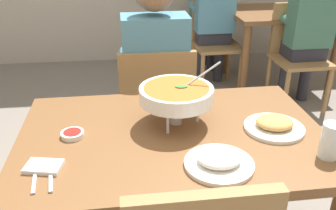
{
  "coord_description": "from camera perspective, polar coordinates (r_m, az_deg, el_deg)",
  "views": [
    {
      "loc": [
        -0.18,
        -1.24,
        1.49
      ],
      "look_at": [
        0.0,
        0.15,
        0.8
      ],
      "focal_mm": 39.13,
      "sensor_mm": 36.0,
      "label": 1
    }
  ],
  "objects": [
    {
      "name": "patron_bg_right",
      "position": [
        3.67,
        7.15,
        14.14
      ],
      "size": [
        0.4,
        0.45,
        1.31
      ],
      "color": "#2D2D38",
      "rests_on": "ground_plane"
    },
    {
      "name": "rice_plate",
      "position": [
        1.27,
        7.97,
        -8.63
      ],
      "size": [
        0.24,
        0.24,
        0.06
      ],
      "color": "white",
      "rests_on": "dining_table_main"
    },
    {
      "name": "dining_table_far",
      "position": [
        3.87,
        16.95,
        11.91
      ],
      "size": [
        1.0,
        0.8,
        0.75
      ],
      "color": "brown",
      "rests_on": "ground_plane"
    },
    {
      "name": "chair_bg_left",
      "position": [
        3.48,
        19.42,
        8.18
      ],
      "size": [
        0.45,
        0.45,
        0.9
      ],
      "color": "olive",
      "rests_on": "ground_plane"
    },
    {
      "name": "drink_glass",
      "position": [
        1.4,
        23.94,
        -5.36
      ],
      "size": [
        0.07,
        0.07,
        0.13
      ],
      "color": "silver",
      "rests_on": "dining_table_main"
    },
    {
      "name": "chair_bg_right",
      "position": [
        3.73,
        7.33,
        10.6
      ],
      "size": [
        0.46,
        0.46,
        0.9
      ],
      "color": "olive",
      "rests_on": "ground_plane"
    },
    {
      "name": "sauce_dish",
      "position": [
        1.47,
        -14.66,
        -4.4
      ],
      "size": [
        0.09,
        0.09,
        0.02
      ],
      "color": "white",
      "rests_on": "dining_table_main"
    },
    {
      "name": "spoon_utensil",
      "position": [
        1.28,
        -17.81,
        -10.46
      ],
      "size": [
        0.04,
        0.17,
        0.01
      ],
      "primitive_type": "cube",
      "rotation": [
        0.0,
        0.0,
        0.15
      ],
      "color": "silver",
      "rests_on": "dining_table_main"
    },
    {
      "name": "napkin_folded",
      "position": [
        1.32,
        -18.8,
        -9.07
      ],
      "size": [
        0.13,
        0.1,
        0.02
      ],
      "primitive_type": "cube",
      "rotation": [
        0.0,
        0.0,
        -0.22
      ],
      "color": "white",
      "rests_on": "dining_table_main"
    },
    {
      "name": "chair_diner_main",
      "position": [
        2.17,
        -1.86,
        -0.77
      ],
      "size": [
        0.44,
        0.44,
        0.9
      ],
      "color": "olive",
      "rests_on": "ground_plane"
    },
    {
      "name": "patron_bg_middle",
      "position": [
        4.16,
        5.79,
        15.61
      ],
      "size": [
        0.45,
        0.4,
        1.31
      ],
      "color": "#2D2D38",
      "rests_on": "ground_plane"
    },
    {
      "name": "appetizer_plate",
      "position": [
        1.53,
        16.22,
        -3.02
      ],
      "size": [
        0.24,
        0.24,
        0.06
      ],
      "color": "white",
      "rests_on": "dining_table_main"
    },
    {
      "name": "chair_bg_middle",
      "position": [
        4.2,
        6.54,
        12.37
      ],
      "size": [
        0.49,
        0.49,
        0.9
      ],
      "color": "olive",
      "rests_on": "ground_plane"
    },
    {
      "name": "curry_bowl",
      "position": [
        1.47,
        1.31,
        1.62
      ],
      "size": [
        0.33,
        0.3,
        0.26
      ],
      "color": "silver",
      "rests_on": "dining_table_main"
    },
    {
      "name": "dining_table_main",
      "position": [
        1.52,
        0.75,
        -8.21
      ],
      "size": [
        1.21,
        0.8,
        0.75
      ],
      "color": "brown",
      "rests_on": "ground_plane"
    },
    {
      "name": "patron_bg_left",
      "position": [
        3.39,
        21.01,
        11.67
      ],
      "size": [
        0.4,
        0.45,
        1.31
      ],
      "color": "#2D2D38",
      "rests_on": "ground_plane"
    },
    {
      "name": "diner_main",
      "position": [
        2.11,
        -2.04,
        5.36
      ],
      "size": [
        0.4,
        0.45,
        1.31
      ],
      "color": "#2D2D38",
      "rests_on": "ground_plane"
    },
    {
      "name": "fork_utensil",
      "position": [
        1.29,
        -20.03,
        -10.51
      ],
      "size": [
        0.03,
        0.17,
        0.01
      ],
      "primitive_type": "cube",
      "rotation": [
        0.0,
        0.0,
        0.12
      ],
      "color": "silver",
      "rests_on": "dining_table_main"
    }
  ]
}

